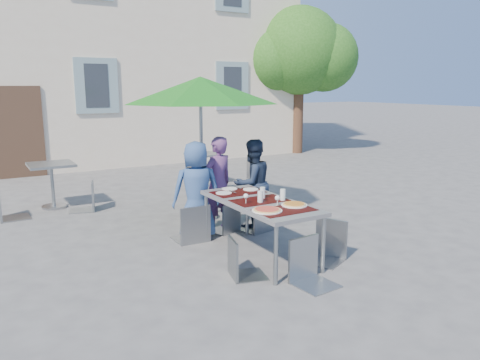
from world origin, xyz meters
TOP-DOWN VIEW (x-y plane):
  - ground at (0.00, 0.00)m, footprint 90.00×90.00m
  - building at (-0.00, 11.50)m, footprint 13.60×8.20m
  - tree at (6.55, 7.54)m, footprint 3.60×3.00m
  - dining_table at (0.15, -0.01)m, footprint 0.80×1.85m
  - pizza_near_left at (-0.06, -0.50)m, footprint 0.36×0.36m
  - pizza_near_right at (0.37, -0.46)m, footprint 0.32×0.32m
  - glassware at (0.21, -0.09)m, footprint 0.56×0.49m
  - place_settings at (0.16, 0.63)m, footprint 0.70×0.41m
  - child_0 at (-0.23, 1.08)m, footprint 0.80×0.63m
  - child_1 at (0.23, 1.29)m, footprint 0.59×0.46m
  - child_2 at (0.79, 1.18)m, footprint 0.72×0.47m
  - chair_0 at (-0.36, 0.96)m, footprint 0.46×0.47m
  - chair_1 at (0.28, 1.09)m, footprint 0.49×0.49m
  - chair_2 at (0.74, 0.89)m, footprint 0.54×0.54m
  - chair_3 at (-0.41, -0.49)m, footprint 0.49×0.48m
  - chair_4 at (0.84, -0.56)m, footprint 0.57×0.57m
  - chair_5 at (0.18, -1.02)m, footprint 0.47×0.47m
  - patio_umbrella at (0.30, 1.99)m, footprint 2.53×2.53m
  - cafe_table_0 at (-1.75, 3.98)m, footprint 0.77×0.77m
  - bg_chair_l_0 at (-2.56, 3.58)m, footprint 0.48×0.47m
  - bg_chair_r_0 at (-1.26, 3.50)m, footprint 0.53×0.53m
  - cafe_table_1 at (1.51, 4.41)m, footprint 0.67×0.67m
  - bg_chair_l_1 at (1.37, 4.29)m, footprint 0.62×0.62m
  - bg_chair_r_1 at (2.59, 4.24)m, footprint 0.42×0.42m

SIDE VIEW (x-z plane):
  - ground at x=0.00m, z-range 0.00..0.00m
  - cafe_table_1 at x=1.51m, z-range 0.12..0.83m
  - chair_1 at x=0.28m, z-range 0.07..0.95m
  - chair_3 at x=-0.41m, z-range 0.07..0.96m
  - bg_chair_r_1 at x=2.59m, z-range 0.08..1.01m
  - bg_chair_r_0 at x=-1.26m, z-range 0.08..1.05m
  - chair_4 at x=0.84m, z-range 0.08..1.06m
  - chair_5 at x=0.18m, z-range 0.09..1.07m
  - cafe_table_0 at x=-1.75m, z-range 0.18..1.01m
  - chair_2 at x=0.74m, z-range 0.09..1.11m
  - chair_0 at x=-0.36m, z-range 0.09..1.12m
  - bg_chair_l_0 at x=-2.56m, z-range 0.10..1.15m
  - bg_chair_l_1 at x=1.37m, z-range 0.10..1.15m
  - child_2 at x=0.79m, z-range 0.00..1.39m
  - dining_table at x=0.15m, z-range 0.32..1.07m
  - child_0 at x=-0.23m, z-range 0.00..1.43m
  - child_1 at x=0.23m, z-range 0.00..1.45m
  - place_settings at x=0.16m, z-range 0.76..0.77m
  - pizza_near_right at x=0.37m, z-range 0.75..0.78m
  - pizza_near_left at x=-0.06m, z-range 0.75..0.78m
  - glassware at x=0.21m, z-range 0.75..0.90m
  - patio_umbrella at x=0.30m, z-range 0.94..3.28m
  - tree at x=6.55m, z-range 0.90..5.60m
  - building at x=0.00m, z-range -0.70..10.40m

